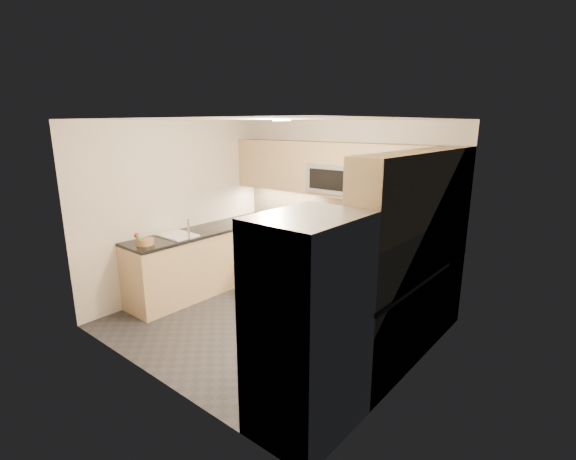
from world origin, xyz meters
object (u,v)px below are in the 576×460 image
object	(u,v)px
microwave	(335,178)
fruit_basket	(145,242)
refrigerator	(308,326)
utensil_bowl	(414,241)
gas_range	(328,264)
cutting_board	(298,226)

from	to	relation	value
microwave	fruit_basket	size ratio (longest dim) A/B	3.51
microwave	refrigerator	xyz separation A→B (m)	(1.45, -2.55, -0.80)
utensil_bowl	gas_range	bearing A→B (deg)	-176.67
microwave	cutting_board	distance (m)	0.95
microwave	refrigerator	world-z (taller)	microwave
gas_range	fruit_basket	bearing A→B (deg)	-125.20
gas_range	fruit_basket	world-z (taller)	fruit_basket
gas_range	fruit_basket	xyz separation A→B (m)	(-1.45, -2.05, 0.52)
cutting_board	fruit_basket	bearing A→B (deg)	-114.07
microwave	utensil_bowl	world-z (taller)	microwave
microwave	cutting_board	bearing A→B (deg)	-163.71
microwave	refrigerator	size ratio (longest dim) A/B	0.42
gas_range	microwave	xyz separation A→B (m)	(0.00, 0.12, 1.24)
microwave	fruit_basket	xyz separation A→B (m)	(-1.45, -2.18, -0.72)
gas_range	refrigerator	distance (m)	2.86
refrigerator	microwave	bearing A→B (deg)	119.62
utensil_bowl	cutting_board	xyz separation A→B (m)	(-1.79, -0.11, -0.07)
cutting_board	gas_range	bearing A→B (deg)	3.65
gas_range	microwave	world-z (taller)	microwave
microwave	cutting_board	size ratio (longest dim) A/B	2.13
refrigerator	fruit_basket	bearing A→B (deg)	172.69
cutting_board	fruit_basket	xyz separation A→B (m)	(-0.90, -2.02, 0.03)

